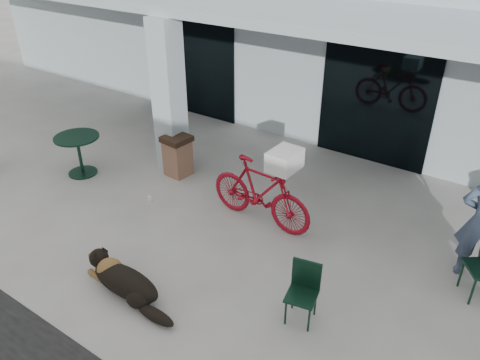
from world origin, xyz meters
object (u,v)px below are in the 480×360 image
Objects in this scene: cafe_chair_far_a at (302,295)px; cafe_table_near at (80,155)px; bicycle at (260,192)px; trash_receptacle at (178,156)px; dog at (125,281)px.

cafe_table_near is at bearing 158.29° from cafe_chair_far_a.
trash_receptacle is (-2.32, 0.51, -0.17)m from bicycle.
dog is 3.55m from trash_receptacle.
bicycle reaches higher than cafe_chair_far_a.
cafe_table_near is 1.05× the size of cafe_chair_far_a.
dog is at bearing -61.09° from trash_receptacle.
cafe_chair_far_a reaches higher than trash_receptacle.
trash_receptacle reaches higher than dog.
cafe_table_near is at bearing -146.31° from trash_receptacle.
cafe_table_near is 1.05× the size of trash_receptacle.
cafe_table_near is (-4.00, -0.61, -0.18)m from bicycle.
bicycle is at bearing -12.36° from trash_receptacle.
dog is 1.60× the size of cafe_chair_far_a.
cafe_chair_far_a reaches higher than cafe_table_near.
cafe_chair_far_a is at bearing -28.18° from trash_receptacle.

